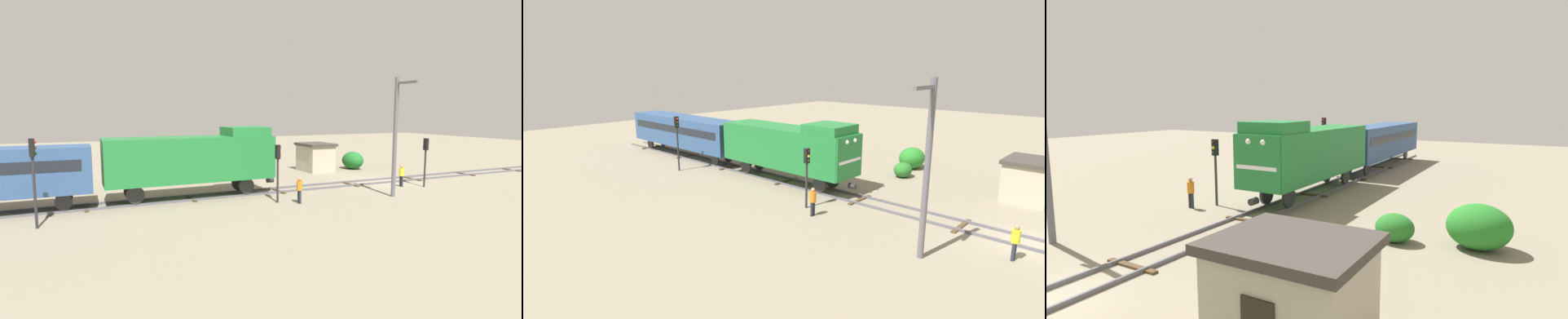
% 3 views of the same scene
% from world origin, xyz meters
% --- Properties ---
extents(locomotive, '(2.90, 11.60, 4.60)m').
position_xyz_m(locomotive, '(0.00, 15.92, 2.77)').
color(locomotive, '#1E7233').
rests_on(locomotive, railway_track).
extents(passenger_car_leading, '(2.84, 14.00, 3.66)m').
position_xyz_m(passenger_car_leading, '(0.00, 29.26, 2.52)').
color(passenger_car_leading, '#2D4C7A').
rests_on(passenger_car_leading, railway_track).
extents(traffic_signal_mid, '(0.32, 0.34, 3.73)m').
position_xyz_m(traffic_signal_mid, '(-3.40, 11.38, 2.61)').
color(traffic_signal_mid, '#262628').
rests_on(traffic_signal_mid, ground).
extents(traffic_signal_far, '(0.32, 0.34, 4.52)m').
position_xyz_m(traffic_signal_far, '(-3.60, 25.01, 3.13)').
color(traffic_signal_far, '#262628').
rests_on(traffic_signal_far, ground).
extents(worker_by_signal, '(0.38, 0.38, 1.70)m').
position_xyz_m(worker_by_signal, '(-4.20, 10.24, 1.00)').
color(worker_by_signal, '#262B38').
rests_on(worker_by_signal, ground).
extents(relay_hut, '(3.50, 2.90, 2.74)m').
position_xyz_m(relay_hut, '(7.50, 1.77, 1.39)').
color(relay_hut, '#B2A893').
rests_on(relay_hut, ground).
extents(bush_near, '(2.48, 2.03, 1.80)m').
position_xyz_m(bush_near, '(10.32, 11.13, 0.90)').
color(bush_near, '#267726').
rests_on(bush_near, ground).
extents(bush_far, '(1.63, 1.34, 1.19)m').
position_xyz_m(bush_far, '(7.20, 10.35, 0.59)').
color(bush_far, '#256F26').
rests_on(bush_far, ground).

